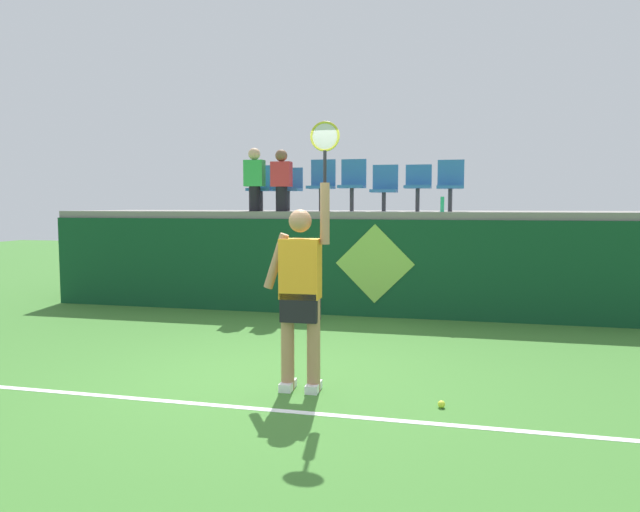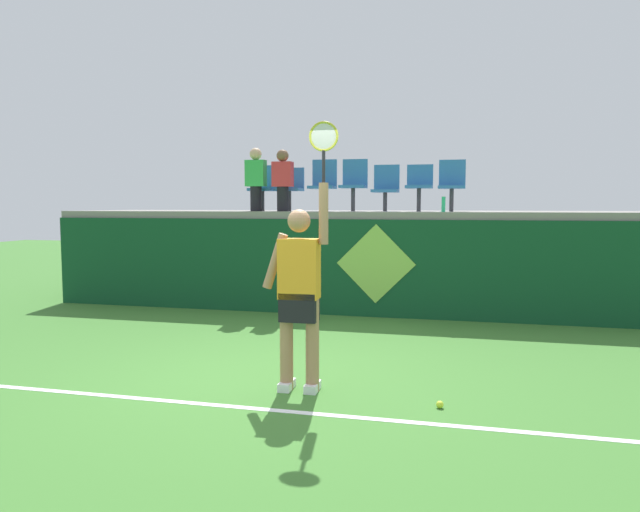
{
  "view_description": "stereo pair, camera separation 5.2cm",
  "coord_description": "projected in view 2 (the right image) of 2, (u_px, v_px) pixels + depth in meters",
  "views": [
    {
      "loc": [
        1.86,
        -5.7,
        1.81
      ],
      "look_at": [
        0.18,
        1.3,
        1.18
      ],
      "focal_mm": 33.09,
      "sensor_mm": 36.0,
      "label": 1
    },
    {
      "loc": [
        1.91,
        -5.69,
        1.81
      ],
      "look_at": [
        0.18,
        1.3,
        1.18
      ],
      "focal_mm": 33.09,
      "sensor_mm": 36.0,
      "label": 2
    }
  ],
  "objects": [
    {
      "name": "stadium_chair_5",
      "position": [
        419.0,
        184.0,
        9.97
      ],
      "size": [
        0.44,
        0.42,
        0.8
      ],
      "color": "#38383D",
      "rests_on": "spectator_platform"
    },
    {
      "name": "stadium_chair_2",
      "position": [
        323.0,
        182.0,
        10.38
      ],
      "size": [
        0.44,
        0.42,
        0.91
      ],
      "color": "#38383D",
      "rests_on": "spectator_platform"
    },
    {
      "name": "spectator_1",
      "position": [
        283.0,
        179.0,
        10.07
      ],
      "size": [
        0.34,
        0.21,
        1.05
      ],
      "color": "black",
      "rests_on": "spectator_platform"
    },
    {
      "name": "tennis_player",
      "position": [
        300.0,
        289.0,
        5.67
      ],
      "size": [
        0.75,
        0.27,
        2.58
      ],
      "color": "white",
      "rests_on": "ground_plane"
    },
    {
      "name": "stadium_chair_0",
      "position": [
        264.0,
        186.0,
        10.64
      ],
      "size": [
        0.44,
        0.42,
        0.83
      ],
      "color": "#38383D",
      "rests_on": "spectator_platform"
    },
    {
      "name": "spectator_0",
      "position": [
        256.0,
        178.0,
        10.23
      ],
      "size": [
        0.34,
        0.21,
        1.09
      ],
      "color": "black",
      "rests_on": "spectator_platform"
    },
    {
      "name": "court_back_wall",
      "position": [
        344.0,
        267.0,
        9.64
      ],
      "size": [
        10.56,
        0.2,
        1.57
      ],
      "primitive_type": "cube",
      "color": "#0F4223",
      "rests_on": "ground_plane"
    },
    {
      "name": "stadium_chair_6",
      "position": [
        452.0,
        182.0,
        9.85
      ],
      "size": [
        0.44,
        0.42,
        0.87
      ],
      "color": "#38383D",
      "rests_on": "spectator_platform"
    },
    {
      "name": "ground_plane",
      "position": [
        273.0,
        379.0,
        6.11
      ],
      "size": [
        40.0,
        40.0,
        0.0
      ],
      "primitive_type": "plane",
      "color": "#3D752D"
    },
    {
      "name": "stadium_chair_4",
      "position": [
        386.0,
        186.0,
        10.12
      ],
      "size": [
        0.44,
        0.42,
        0.8
      ],
      "color": "#38383D",
      "rests_on": "spectator_platform"
    },
    {
      "name": "stadium_chair_3",
      "position": [
        354.0,
        182.0,
        10.24
      ],
      "size": [
        0.44,
        0.42,
        0.91
      ],
      "color": "#38383D",
      "rests_on": "spectator_platform"
    },
    {
      "name": "wall_signage_mount",
      "position": [
        375.0,
        317.0,
        9.48
      ],
      "size": [
        1.27,
        0.01,
        1.5
      ],
      "color": "#0F4223",
      "rests_on": "ground_plane"
    },
    {
      "name": "tennis_ball",
      "position": [
        440.0,
        404.0,
        5.24
      ],
      "size": [
        0.07,
        0.07,
        0.07
      ],
      "primitive_type": "sphere",
      "color": "#D1E533",
      "rests_on": "ground_plane"
    },
    {
      "name": "court_baseline_stripe",
      "position": [
        242.0,
        407.0,
        5.26
      ],
      "size": [
        9.5,
        0.08,
        0.01
      ],
      "primitive_type": "cube",
      "color": "white",
      "rests_on": "ground_plane"
    },
    {
      "name": "spectator_platform",
      "position": [
        357.0,
        214.0,
        10.7
      ],
      "size": [
        10.56,
        2.45,
        0.12
      ],
      "primitive_type": "cube",
      "color": "gray",
      "rests_on": "court_back_wall"
    },
    {
      "name": "water_bottle",
      "position": [
        443.0,
        204.0,
        9.3
      ],
      "size": [
        0.06,
        0.06,
        0.24
      ],
      "primitive_type": "cylinder",
      "color": "#26B272",
      "rests_on": "spectator_platform"
    },
    {
      "name": "stadium_chair_1",
      "position": [
        290.0,
        186.0,
        10.52
      ],
      "size": [
        0.44,
        0.42,
        0.78
      ],
      "color": "#38383D",
      "rests_on": "spectator_platform"
    }
  ]
}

